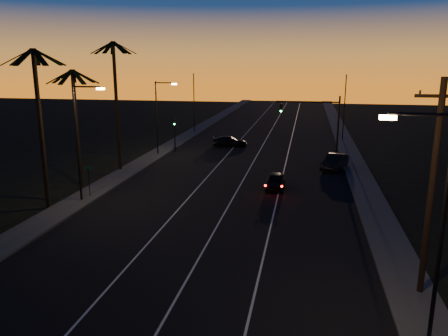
% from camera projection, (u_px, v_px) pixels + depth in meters
% --- Properties ---
extents(road, '(20.00, 170.00, 0.01)m').
position_uv_depth(road, '(240.00, 176.00, 41.67)').
color(road, black).
rests_on(road, ground).
extents(sidewalk_left, '(2.40, 170.00, 0.16)m').
position_uv_depth(sidewalk_left, '(130.00, 170.00, 43.70)').
color(sidewalk_left, '#383735').
rests_on(sidewalk_left, ground).
extents(sidewalk_right, '(2.40, 170.00, 0.16)m').
position_uv_depth(sidewalk_right, '(362.00, 181.00, 39.61)').
color(sidewalk_right, '#383735').
rests_on(sidewalk_right, ground).
extents(lane_stripe_left, '(0.12, 160.00, 0.01)m').
position_uv_depth(lane_stripe_left, '(209.00, 175.00, 42.22)').
color(lane_stripe_left, silver).
rests_on(lane_stripe_left, road).
extents(lane_stripe_mid, '(0.12, 160.00, 0.01)m').
position_uv_depth(lane_stripe_mid, '(245.00, 176.00, 41.58)').
color(lane_stripe_mid, silver).
rests_on(lane_stripe_mid, road).
extents(lane_stripe_right, '(0.12, 160.00, 0.01)m').
position_uv_depth(lane_stripe_right, '(282.00, 178.00, 40.94)').
color(lane_stripe_right, silver).
rests_on(lane_stripe_right, road).
extents(palm_near, '(4.25, 4.16, 11.53)m').
position_uv_depth(palm_near, '(39.00, 113.00, 30.85)').
color(palm_near, black).
rests_on(palm_near, ground).
extents(palm_mid, '(4.25, 4.16, 10.03)m').
position_uv_depth(palm_mid, '(76.00, 115.00, 36.88)').
color(palm_mid, black).
rests_on(palm_mid, ground).
extents(palm_far, '(4.25, 4.16, 12.53)m').
position_uv_depth(palm_far, '(116.00, 94.00, 42.10)').
color(palm_far, black).
rests_on(palm_far, ground).
extents(streetlight_left_near, '(2.55, 0.26, 9.00)m').
position_uv_depth(streetlight_left_near, '(80.00, 134.00, 32.82)').
color(streetlight_left_near, black).
rests_on(streetlight_left_near, ground).
extents(streetlight_left_far, '(2.55, 0.26, 8.50)m').
position_uv_depth(streetlight_left_far, '(159.00, 112.00, 50.07)').
color(streetlight_left_far, black).
rests_on(streetlight_left_far, ground).
extents(streetlight_right_near, '(2.55, 0.26, 9.00)m').
position_uv_depth(streetlight_right_near, '(435.00, 214.00, 15.56)').
color(streetlight_right_near, black).
rests_on(streetlight_right_near, ground).
extents(street_sign, '(0.70, 0.06, 2.60)m').
position_uv_depth(street_sign, '(89.00, 178.00, 34.66)').
color(street_sign, black).
rests_on(street_sign, ground).
extents(utility_pole, '(2.20, 0.28, 10.00)m').
position_uv_depth(utility_pole, '(432.00, 185.00, 19.21)').
color(utility_pole, black).
rests_on(utility_pole, ground).
extents(signal_mast, '(7.10, 0.41, 7.00)m').
position_uv_depth(signal_mast, '(317.00, 116.00, 48.79)').
color(signal_mast, black).
rests_on(signal_mast, ground).
extents(signal_post, '(0.28, 0.37, 4.20)m').
position_uv_depth(signal_post, '(175.00, 128.00, 52.25)').
color(signal_post, black).
rests_on(signal_post, ground).
extents(far_pole_left, '(0.14, 0.14, 9.00)m').
position_uv_depth(far_pole_left, '(194.00, 103.00, 66.48)').
color(far_pole_left, black).
rests_on(far_pole_left, ground).
extents(far_pole_right, '(0.14, 0.14, 9.00)m').
position_uv_depth(far_pole_right, '(344.00, 108.00, 59.61)').
color(far_pole_right, black).
rests_on(far_pole_right, ground).
extents(lead_car, '(1.60, 4.37, 1.33)m').
position_uv_depth(lead_car, '(275.00, 181.00, 37.44)').
color(lead_car, black).
rests_on(lead_car, road).
extents(right_car, '(3.12, 4.96, 1.54)m').
position_uv_depth(right_car, '(335.00, 162.00, 44.11)').
color(right_car, black).
rests_on(right_car, road).
extents(cross_car, '(4.86, 2.76, 1.33)m').
position_uv_depth(cross_car, '(229.00, 141.00, 56.19)').
color(cross_car, black).
rests_on(cross_car, road).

